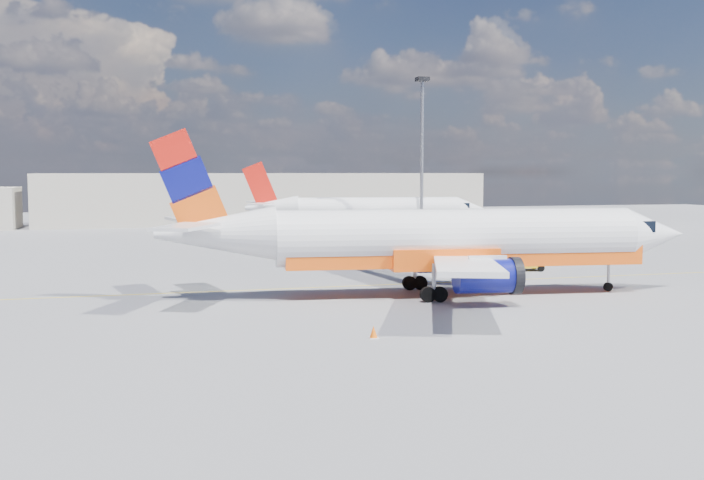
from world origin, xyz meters
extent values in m
plane|color=slate|center=(0.00, 0.00, 0.00)|extent=(240.00, 240.00, 0.00)
cube|color=yellow|center=(0.00, 3.00, 0.01)|extent=(70.00, 0.15, 0.01)
cube|color=beige|center=(5.00, 75.00, 4.00)|extent=(70.00, 14.00, 8.00)
cylinder|color=white|center=(5.78, -2.73, 3.93)|extent=(24.29, 6.35, 3.71)
cone|color=white|center=(19.89, -4.30, 3.93)|extent=(4.75, 4.17, 3.71)
cone|color=white|center=(-9.96, -0.98, 4.31)|extent=(7.99, 4.35, 3.53)
cube|color=black|center=(18.37, -4.13, 4.53)|extent=(2.12, 2.70, 0.76)
cube|color=#FC580F|center=(6.32, -2.79, 2.68)|extent=(24.22, 5.69, 1.31)
cube|color=white|center=(4.99, 5.05, 2.95)|extent=(5.21, 13.46, 0.88)
cube|color=white|center=(3.30, -10.15, 2.95)|extent=(7.83, 13.50, 0.88)
cylinder|color=navy|center=(6.86, 2.09, 1.91)|extent=(4.14, 2.50, 2.08)
cylinder|color=navy|center=(5.77, -7.68, 1.91)|extent=(4.14, 2.50, 2.08)
cylinder|color=black|center=(8.60, 1.90, 1.91)|extent=(0.80, 2.34, 2.29)
cylinder|color=black|center=(7.51, -7.87, 1.91)|extent=(0.80, 2.34, 2.29)
cube|color=#FC580F|center=(-11.59, -0.80, 7.65)|extent=(5.13, 0.89, 6.82)
cube|color=white|center=(-11.21, 2.67, 5.02)|extent=(3.46, 5.83, 0.20)
cube|color=white|center=(-11.98, -4.27, 5.02)|extent=(4.44, 5.97, 0.20)
cylinder|color=#929299|center=(16.63, -3.94, 1.37)|extent=(0.22, 0.22, 2.29)
cylinder|color=black|center=(16.63, -3.94, 0.31)|extent=(0.64, 0.33, 0.61)
cylinder|color=black|center=(3.89, 0.12, 0.49)|extent=(1.02, 0.52, 0.98)
cylinder|color=black|center=(3.31, -5.10, 0.49)|extent=(1.02, 0.52, 0.98)
cylinder|color=white|center=(14.90, 44.92, 3.40)|extent=(21.02, 5.73, 3.21)
cone|color=white|center=(27.09, 43.42, 3.40)|extent=(4.14, 3.65, 3.21)
cone|color=white|center=(1.31, 46.59, 3.73)|extent=(6.93, 3.84, 3.05)
cube|color=black|center=(25.78, 43.58, 3.92)|extent=(1.86, 2.35, 0.66)
cube|color=white|center=(15.37, 44.86, 2.31)|extent=(20.95, 5.16, 1.13)
cube|color=white|center=(14.31, 51.65, 2.55)|extent=(4.38, 11.62, 0.76)
cube|color=white|center=(12.69, 38.53, 2.55)|extent=(6.89, 11.66, 0.76)
cylinder|color=white|center=(15.89, 49.08, 1.65)|extent=(3.59, 2.20, 1.79)
cylinder|color=white|center=(14.85, 40.64, 1.65)|extent=(3.59, 2.20, 1.79)
cylinder|color=black|center=(17.39, 48.89, 1.65)|extent=(0.71, 2.03, 1.98)
cylinder|color=black|center=(16.35, 40.46, 1.65)|extent=(0.71, 2.03, 1.98)
cube|color=red|center=(-0.09, 46.76, 6.61)|extent=(4.43, 0.82, 5.89)
cube|color=white|center=(0.27, 49.76, 4.34)|extent=(2.94, 5.03, 0.17)
cube|color=white|center=(-0.46, 43.76, 4.34)|extent=(3.88, 5.16, 0.17)
cylinder|color=#929299|center=(24.28, 43.76, 1.18)|extent=(0.19, 0.19, 1.98)
cylinder|color=black|center=(24.28, 43.76, 0.26)|extent=(0.55, 0.29, 0.53)
cylinder|color=black|center=(13.31, 47.40, 0.43)|extent=(0.89, 0.46, 0.85)
cylinder|color=black|center=(12.75, 42.90, 0.43)|extent=(0.89, 0.46, 0.85)
cylinder|color=black|center=(15.32, 8.76, 0.28)|extent=(0.59, 0.29, 0.57)
cylinder|color=black|center=(15.14, 7.18, 0.28)|extent=(0.59, 0.29, 0.57)
cylinder|color=black|center=(17.57, 8.50, 0.28)|extent=(0.59, 0.29, 0.57)
cylinder|color=black|center=(17.40, 6.92, 0.28)|extent=(0.59, 0.29, 0.57)
cube|color=gold|center=(16.36, 7.84, 0.85)|extent=(3.12, 1.91, 1.14)
cube|color=black|center=(15.79, 7.90, 1.76)|extent=(1.51, 1.51, 0.68)
cube|color=white|center=(-3.49, -14.53, 0.02)|extent=(0.45, 0.45, 0.05)
cone|color=#FF620A|center=(-3.49, -14.53, 0.34)|extent=(0.39, 0.39, 0.59)
cylinder|color=#929299|center=(18.45, 38.62, 9.52)|extent=(0.42, 0.42, 19.05)
cube|color=black|center=(18.45, 38.62, 19.33)|extent=(1.43, 1.43, 0.48)
camera|label=1|loc=(-14.45, -51.22, 8.24)|focal=40.00mm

